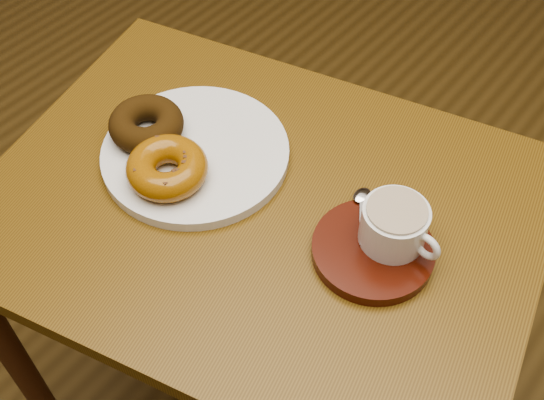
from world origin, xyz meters
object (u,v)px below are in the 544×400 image
Objects in this scene: cafe_table at (261,250)px; coffee_cup at (395,225)px; donut_plate at (196,153)px; saucer at (373,250)px.

coffee_cup is (0.17, 0.05, 0.15)m from cafe_table.
cafe_table is 7.70× the size of coffee_cup.
coffee_cup is (0.29, 0.04, 0.04)m from donut_plate.
cafe_table is 5.49× the size of saucer.
donut_plate is 0.28m from saucer.
cafe_table is 3.20× the size of donut_plate.
cafe_table is 0.20m from saucer.
coffee_cup is (0.01, 0.02, 0.04)m from saucer.
donut_plate is at bearing 163.45° from cafe_table.
donut_plate is at bearing -176.68° from saucer.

